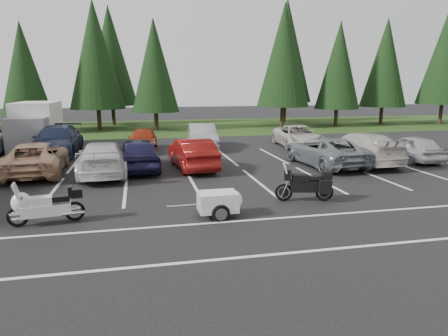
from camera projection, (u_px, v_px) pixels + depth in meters
ground at (185, 193)px, 15.01m from camera, size 120.00×120.00×0.00m
grass_strip at (156, 127)px, 37.97m from camera, size 80.00×16.00×0.01m
lake_water at (171, 108)px, 68.46m from camera, size 70.00×50.00×0.02m
box_truck at (34, 126)px, 25.03m from camera, size 2.40×5.60×2.90m
stall_markings at (179, 181)px, 16.92m from camera, size 32.00×16.00×0.01m
conifer_3 at (23, 69)px, 32.24m from camera, size 3.87×3.87×9.02m
conifer_4 at (95, 55)px, 34.55m from camera, size 4.80×4.80×11.17m
conifer_5 at (155, 65)px, 34.53m from camera, size 4.14×4.14×9.63m
conifer_6 at (284, 55)px, 37.26m from camera, size 4.93×4.93×11.48m
conifer_7 at (339, 65)px, 38.29m from camera, size 4.27×4.27×9.94m
conifer_8 at (385, 63)px, 40.12m from camera, size 4.53×4.53×10.56m
conifer_9 at (447, 53)px, 39.92m from camera, size 5.19×5.19×12.10m
conifer_back_b at (110, 56)px, 39.11m from camera, size 4.97×4.97×11.58m
conifer_back_c at (286, 51)px, 42.01m from camera, size 5.50×5.50×12.81m
car_near_2 at (36, 158)px, 18.04m from camera, size 2.79×5.45×1.47m
car_near_3 at (103, 159)px, 17.91m from camera, size 2.33×5.24×1.50m
car_near_4 at (138, 154)px, 18.98m from camera, size 2.13×4.72×1.57m
car_near_5 at (192, 153)px, 19.25m from camera, size 2.04×4.67×1.49m
car_near_6 at (325, 151)px, 19.99m from camera, size 2.81×5.46×1.47m
car_near_7 at (360, 148)px, 20.58m from camera, size 2.42×5.60×1.61m
car_near_8 at (413, 148)px, 21.29m from camera, size 2.02×4.18×1.38m
car_far_1 at (57, 141)px, 22.95m from camera, size 2.41×5.77×1.66m
car_far_2 at (143, 139)px, 24.48m from camera, size 1.95×4.29×1.43m
car_far_3 at (202, 136)px, 25.37m from camera, size 1.95×4.77×1.54m
car_far_4 at (298, 136)px, 25.90m from camera, size 2.78×5.28×1.42m
touring_motorcycle at (46, 202)px, 11.57m from camera, size 2.43×1.06×1.30m
cargo_trailer at (218, 204)px, 12.24m from camera, size 1.74×1.00×0.80m
adventure_motorcycle at (305, 182)px, 13.84m from camera, size 2.37×1.23×1.37m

